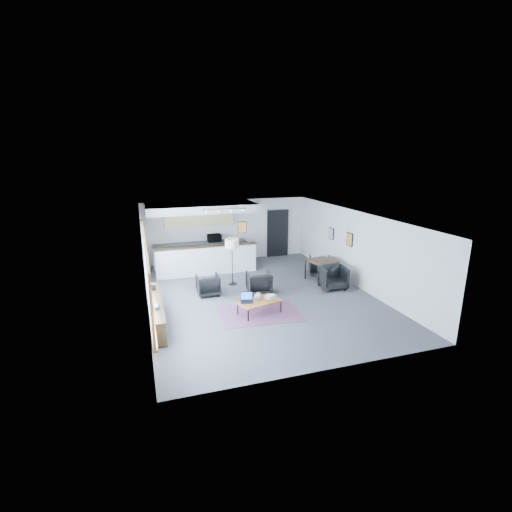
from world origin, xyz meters
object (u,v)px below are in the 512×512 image
object	(u,v)px
dining_table	(322,262)
armchair_left	(208,284)
microwave	(214,237)
laptop	(247,299)
floor_lamp	(232,245)
ceramic_pot	(259,296)
armchair_right	(259,282)
coffee_table	(259,302)
book_stack	(271,297)
dining_chair_far	(320,266)
dining_chair_near	(333,278)

from	to	relation	value
dining_table	armchair_left	bearing A→B (deg)	-178.08
microwave	laptop	bearing A→B (deg)	-95.70
armchair_left	floor_lamp	world-z (taller)	floor_lamp
dining_table	floor_lamp	bearing A→B (deg)	169.42
floor_lamp	ceramic_pot	bearing A→B (deg)	-87.59
armchair_right	dining_table	bearing A→B (deg)	-162.65
coffee_table	microwave	world-z (taller)	microwave
ceramic_pot	floor_lamp	size ratio (longest dim) A/B	0.14
laptop	dining_table	world-z (taller)	dining_table
book_stack	floor_lamp	size ratio (longest dim) A/B	0.20
armchair_right	dining_table	xyz separation A→B (m)	(2.54, 0.49, 0.30)
coffee_table	dining_table	distance (m)	3.69
armchair_left	dining_chair_far	distance (m)	4.50
laptop	ceramic_pot	bearing A→B (deg)	9.01
dining_chair_near	ceramic_pot	bearing A→B (deg)	-151.79
book_stack	dining_chair_near	world-z (taller)	dining_chair_near
coffee_table	floor_lamp	xyz separation A→B (m)	(-0.12, 2.66, 1.07)
laptop	floor_lamp	bearing A→B (deg)	98.54
floor_lamp	microwave	xyz separation A→B (m)	(-0.06, 2.80, -0.32)
microwave	book_stack	bearing A→B (deg)	-87.77
ceramic_pot	laptop	bearing A→B (deg)	175.16
ceramic_pot	dining_table	distance (m)	3.66
coffee_table	dining_chair_near	bearing A→B (deg)	6.17
book_stack	armchair_right	size ratio (longest dim) A/B	0.42
ceramic_pot	floor_lamp	bearing A→B (deg)	92.41
laptop	coffee_table	bearing A→B (deg)	0.80
armchair_left	microwave	size ratio (longest dim) A/B	1.34
laptop	book_stack	size ratio (longest dim) A/B	1.24
coffee_table	armchair_right	bearing A→B (deg)	56.69
coffee_table	book_stack	xyz separation A→B (m)	(0.39, 0.10, 0.07)
laptop	floor_lamp	xyz separation A→B (m)	(0.24, 2.57, 0.97)
floor_lamp	dining_table	distance (m)	3.30
laptop	dining_chair_near	world-z (taller)	dining_chair_near
laptop	floor_lamp	size ratio (longest dim) A/B	0.25
ceramic_pot	armchair_right	bearing A→B (deg)	71.36
book_stack	microwave	distance (m)	5.43
dining_chair_far	laptop	bearing A→B (deg)	57.51
floor_lamp	dining_chair_near	size ratio (longest dim) A/B	2.28
ceramic_pot	microwave	xyz separation A→B (m)	(-0.17, 5.40, 0.60)
book_stack	dining_chair_far	xyz separation A→B (m)	(2.92, 2.61, -0.11)
laptop	dining_chair_near	bearing A→B (deg)	32.25
laptop	armchair_left	bearing A→B (deg)	126.44
armchair_right	dining_chair_far	bearing A→B (deg)	-151.63
laptop	microwave	xyz separation A→B (m)	(0.18, 5.37, 0.65)
laptop	book_stack	world-z (taller)	laptop
armchair_right	microwave	xyz separation A→B (m)	(-0.68, 3.88, 0.72)
armchair_left	armchair_right	distance (m)	1.67
microwave	dining_table	bearing A→B (deg)	-50.27
armchair_left	armchair_right	size ratio (longest dim) A/B	0.94
book_stack	dining_chair_far	distance (m)	3.92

